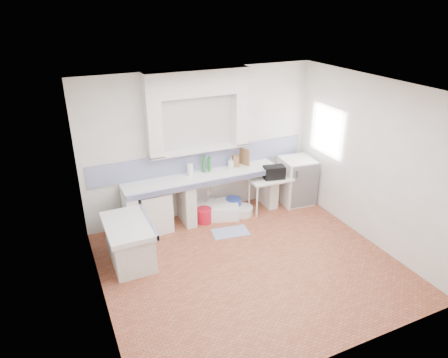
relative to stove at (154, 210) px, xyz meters
name	(u,v)px	position (x,y,z in m)	size (l,w,h in m)	color
floor	(250,265)	(1.08, -1.69, -0.39)	(4.50, 4.50, 0.00)	#A0543A
ceiling	(256,90)	(1.08, -1.69, 2.41)	(4.50, 4.50, 0.00)	white
wall_back	(202,144)	(1.08, 0.31, 1.01)	(4.50, 4.50, 0.00)	white
wall_front	(343,260)	(1.08, -3.69, 1.01)	(4.50, 4.50, 0.00)	white
wall_left	(94,218)	(-1.17, -1.69, 1.01)	(4.50, 4.50, 0.00)	white
wall_right	(371,162)	(3.33, -1.69, 1.01)	(4.50, 4.50, 0.00)	white
alcove_mass	(198,83)	(0.98, 0.18, 2.18)	(1.90, 0.25, 0.45)	white
window_frame	(335,130)	(3.50, -0.49, 1.21)	(0.35, 0.86, 1.06)	#372311
lace_valance	(331,111)	(3.36, -0.49, 1.59)	(0.01, 0.84, 0.24)	white
counter_slab	(203,178)	(0.98, 0.01, 0.47)	(3.00, 0.60, 0.08)	white
counter_lip	(209,183)	(0.98, -0.27, 0.47)	(3.00, 0.04, 0.10)	navy
counter_pier_left	(131,214)	(-0.42, 0.01, 0.02)	(0.20, 0.55, 0.82)	white
counter_pier_mid	(187,203)	(0.63, 0.01, 0.02)	(0.20, 0.55, 0.82)	white
counter_pier_right	(268,186)	(2.38, 0.01, 0.02)	(0.20, 0.55, 0.82)	white
peninsula_top	(128,226)	(-0.62, -0.79, 0.27)	(0.70, 1.10, 0.08)	white
peninsula_base	(130,245)	(-0.62, -0.79, -0.08)	(0.60, 1.00, 0.62)	white
peninsula_lip	(149,221)	(-0.29, -0.79, 0.27)	(0.04, 1.10, 0.10)	navy
backsplash	(202,160)	(1.08, 0.29, 0.71)	(4.27, 0.03, 0.40)	navy
stove	(154,210)	(0.00, 0.00, 0.00)	(0.55, 0.53, 0.78)	white
sink	(212,211)	(1.15, 0.01, -0.27)	(1.01, 0.54, 0.24)	white
side_table	(270,194)	(2.30, -0.22, -0.04)	(0.83, 0.46, 0.04)	white
fridge	(296,181)	(2.97, -0.14, 0.09)	(0.62, 0.62, 0.96)	white
bucket_red	(204,215)	(0.92, -0.13, -0.25)	(0.29, 0.29, 0.28)	red
bucket_orange	(217,212)	(1.22, -0.07, -0.27)	(0.25, 0.25, 0.23)	#CC6E14
bucket_blue	(233,205)	(1.60, 0.01, -0.25)	(0.31, 0.31, 0.29)	blue
basin_white	(243,210)	(1.73, -0.17, -0.31)	(0.40, 0.40, 0.16)	white
water_bottle_a	(206,207)	(1.08, 0.14, -0.25)	(0.08, 0.08, 0.29)	silver
water_bottle_b	(217,204)	(1.31, 0.16, -0.24)	(0.08, 0.08, 0.30)	silver
black_bag	(274,172)	(2.35, -0.25, 0.43)	(0.40, 0.23, 0.25)	black
green_bottle_a	(204,164)	(1.06, 0.16, 0.67)	(0.07, 0.07, 0.31)	#26702B
green_bottle_b	(209,164)	(1.16, 0.15, 0.65)	(0.06, 0.06, 0.28)	#26702B
knife_block	(236,161)	(1.72, 0.16, 0.62)	(0.11, 0.09, 0.23)	olive
cutting_board	(244,157)	(1.91, 0.16, 0.68)	(0.02, 0.25, 0.34)	olive
paper_towel	(190,170)	(0.76, 0.13, 0.62)	(0.11, 0.11, 0.22)	white
soap_bottle	(231,162)	(1.61, 0.16, 0.62)	(0.10, 0.10, 0.22)	white
rug	(230,232)	(1.21, -0.69, -0.38)	(0.66, 0.38, 0.01)	#425099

